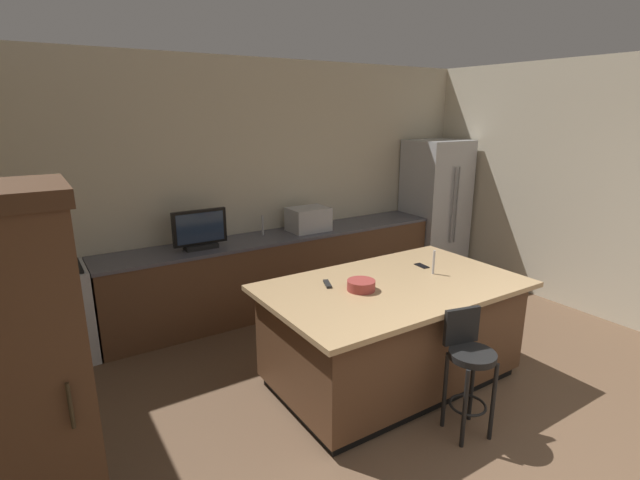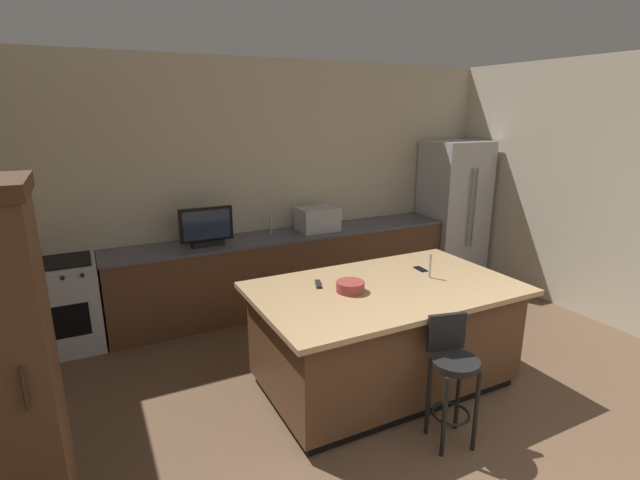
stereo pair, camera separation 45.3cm
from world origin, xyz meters
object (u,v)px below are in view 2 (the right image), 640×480
object	(u,v)px
cell_phone	(420,269)
range_oven	(60,306)
refrigerator	(453,210)
microwave	(317,219)
kitchen_island	(384,335)
tv_remote	(318,284)
fruit_bowl	(350,287)
bar_stool_center	(452,370)
tv_monitor	(206,228)

from	to	relation	value
cell_phone	range_oven	bearing A→B (deg)	154.98
refrigerator	range_oven	xyz separation A→B (m)	(-5.03, 0.05, -0.51)
microwave	cell_phone	world-z (taller)	microwave
kitchen_island	microwave	xyz separation A→B (m)	(0.35, 1.99, 0.59)
range_oven	tv_remote	distance (m)	2.70
kitchen_island	fruit_bowl	distance (m)	0.59
bar_stool_center	tv_remote	world-z (taller)	bar_stool_center
range_oven	tv_monitor	size ratio (longest dim) A/B	1.61
tv_monitor	fruit_bowl	distance (m)	2.03
cell_phone	bar_stool_center	bearing A→B (deg)	-111.72
range_oven	tv_monitor	world-z (taller)	tv_monitor
refrigerator	fruit_bowl	world-z (taller)	refrigerator
microwave	tv_monitor	bearing A→B (deg)	-177.85
fruit_bowl	tv_remote	xyz separation A→B (m)	(-0.17, 0.25, -0.03)
kitchen_island	bar_stool_center	xyz separation A→B (m)	(0.01, -0.84, 0.10)
kitchen_island	bar_stool_center	distance (m)	0.84
refrigerator	bar_stool_center	bearing A→B (deg)	-131.79
kitchen_island	refrigerator	xyz separation A→B (m)	(2.49, 1.94, 0.50)
kitchen_island	fruit_bowl	world-z (taller)	fruit_bowl
microwave	bar_stool_center	bearing A→B (deg)	-96.90
microwave	range_oven	bearing A→B (deg)	-179.98
refrigerator	range_oven	world-z (taller)	refrigerator
cell_phone	microwave	bearing A→B (deg)	100.97
tv_monitor	refrigerator	bearing A→B (deg)	0.08
kitchen_island	tv_remote	bearing A→B (deg)	150.54
range_oven	tv_remote	world-z (taller)	tv_remote
tv_monitor	kitchen_island	bearing A→B (deg)	-61.91
refrigerator	cell_phone	bearing A→B (deg)	-138.50
kitchen_island	microwave	world-z (taller)	microwave
microwave	cell_phone	size ratio (longest dim) A/B	3.20
kitchen_island	range_oven	xyz separation A→B (m)	(-2.54, 1.99, -0.00)
refrigerator	tv_remote	world-z (taller)	refrigerator
bar_stool_center	fruit_bowl	bearing A→B (deg)	124.25
cell_phone	tv_remote	xyz separation A→B (m)	(-1.03, 0.07, 0.01)
tv_remote	fruit_bowl	bearing A→B (deg)	-33.48
fruit_bowl	tv_remote	bearing A→B (deg)	124.61
kitchen_island	refrigerator	distance (m)	3.20
refrigerator	fruit_bowl	size ratio (longest dim) A/B	8.33
fruit_bowl	tv_remote	world-z (taller)	fruit_bowl
kitchen_island	range_oven	distance (m)	3.22
bar_stool_center	fruit_bowl	xyz separation A→B (m)	(-0.34, 0.87, 0.40)
bar_stool_center	tv_monitor	bearing A→B (deg)	123.75
kitchen_island	cell_phone	size ratio (longest dim) A/B	14.88
fruit_bowl	bar_stool_center	bearing A→B (deg)	-68.92
kitchen_island	microwave	distance (m)	2.10
microwave	bar_stool_center	world-z (taller)	microwave
refrigerator	microwave	xyz separation A→B (m)	(-2.14, 0.05, 0.09)
refrigerator	fruit_bowl	xyz separation A→B (m)	(-2.82, -1.91, -0.01)
refrigerator	microwave	distance (m)	2.14
range_oven	tv_monitor	distance (m)	1.64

